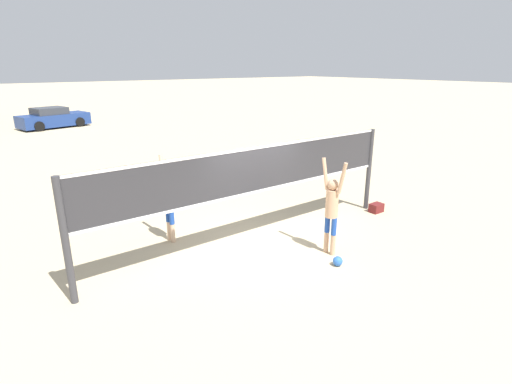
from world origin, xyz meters
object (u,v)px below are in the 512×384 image
(player_spiker, at_px, (332,206))
(parked_car_near, at_px, (53,118))
(volleyball, at_px, (338,261))
(gear_bag, at_px, (376,208))
(player_blocker, at_px, (169,198))
(volleyball_net, at_px, (256,178))

(player_spiker, distance_m, parked_car_near, 24.58)
(volleyball, xyz_separation_m, gear_bag, (3.40, 1.56, 0.02))
(player_blocker, relative_size, parked_car_near, 0.45)
(parked_car_near, bearing_deg, player_blocker, -107.31)
(volleyball_net, height_order, gear_bag, volleyball_net)
(volleyball_net, bearing_deg, gear_bag, -5.45)
(player_spiker, bearing_deg, volleyball_net, 36.18)
(gear_bag, height_order, parked_car_near, parked_car_near)
(player_blocker, relative_size, gear_bag, 5.39)
(volleyball, bearing_deg, player_blocker, 124.44)
(volleyball_net, height_order, parked_car_near, volleyball_net)
(volleyball_net, distance_m, player_spiker, 1.83)
(volleyball_net, bearing_deg, parked_car_near, 89.68)
(volleyball, distance_m, gear_bag, 3.73)
(player_spiker, bearing_deg, gear_bag, -71.69)
(volleyball, distance_m, parked_car_near, 25.10)
(player_blocker, bearing_deg, player_spiker, 42.68)
(gear_bag, relative_size, parked_car_near, 0.08)
(volleyball, relative_size, gear_bag, 0.55)
(gear_bag, distance_m, parked_car_near, 23.87)
(player_spiker, height_order, gear_bag, player_spiker)
(player_blocker, distance_m, parked_car_near, 21.81)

